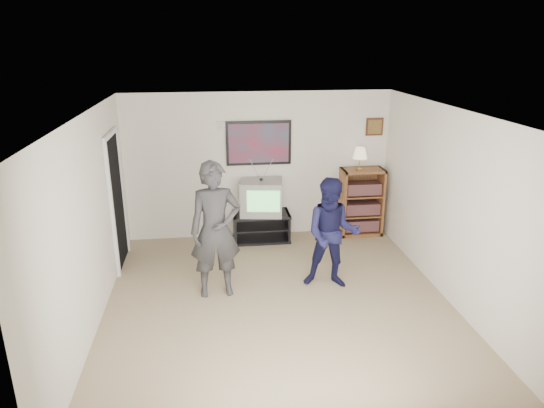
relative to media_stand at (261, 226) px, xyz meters
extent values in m
cube|color=brown|center=(-0.01, -2.23, -0.24)|extent=(4.50, 5.00, 0.01)
cube|color=white|center=(-0.01, -2.23, 2.26)|extent=(4.50, 5.00, 0.01)
cube|color=silver|center=(-0.01, 0.27, 1.01)|extent=(4.50, 0.01, 2.50)
cube|color=silver|center=(-2.26, -2.23, 1.01)|extent=(0.01, 5.00, 2.50)
cube|color=silver|center=(2.24, -2.23, 1.01)|extent=(0.01, 5.00, 2.50)
cube|color=black|center=(0.00, 0.00, 0.22)|extent=(0.98, 0.55, 0.04)
cube|color=black|center=(0.00, 0.00, -0.22)|extent=(0.98, 0.55, 0.04)
cube|color=black|center=(-0.46, 0.00, 0.00)|extent=(0.04, 0.52, 0.49)
cube|color=black|center=(0.46, 0.00, 0.00)|extent=(0.04, 0.52, 0.49)
imported|color=#2F2F32|center=(-0.79, -1.78, 0.68)|extent=(0.71, 0.50, 1.85)
imported|color=#15153A|center=(0.79, -1.76, 0.54)|extent=(0.88, 0.76, 1.57)
cube|color=white|center=(-0.82, -1.58, 1.04)|extent=(0.05, 0.13, 0.04)
cube|color=white|center=(0.83, -1.52, 0.89)|extent=(0.06, 0.12, 0.03)
cube|color=black|center=(-0.01, 0.25, 1.41)|extent=(1.10, 0.03, 0.75)
cube|color=white|center=(-0.56, 0.25, 1.71)|extent=(0.28, 0.02, 0.14)
cube|color=#351C11|center=(1.99, 0.25, 1.64)|extent=(0.30, 0.03, 0.30)
cube|color=black|center=(-2.24, -0.63, 0.76)|extent=(0.03, 0.85, 2.00)
camera|label=1|loc=(-0.82, -7.73, 3.06)|focal=32.00mm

